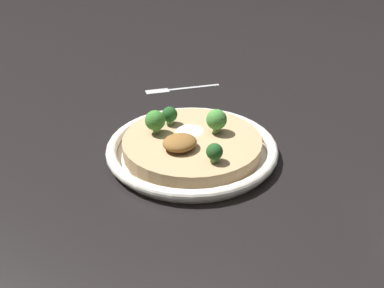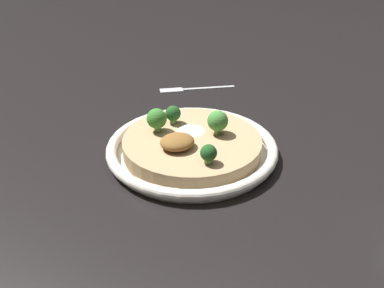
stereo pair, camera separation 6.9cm
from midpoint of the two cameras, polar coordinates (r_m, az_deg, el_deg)
name	(u,v)px [view 1 (the left image)]	position (r m, az deg, el deg)	size (l,w,h in m)	color
ground_plane	(192,154)	(0.70, -2.82, -1.55)	(6.00, 6.00, 0.00)	black
risotto_bowl	(192,146)	(0.69, -2.85, -0.39)	(0.31, 0.31, 0.03)	silver
cheese_sprinkle	(190,128)	(0.70, -3.14, 2.44)	(0.05, 0.05, 0.01)	white
crispy_onion_garnish	(180,143)	(0.64, -4.95, 0.14)	(0.06, 0.05, 0.02)	brown
broccoli_back_left	(216,120)	(0.68, 0.88, 3.61)	(0.04, 0.04, 0.05)	#668E47
broccoli_front_right	(155,121)	(0.69, -8.50, 3.45)	(0.04, 0.04, 0.05)	#668E47
broccoli_back_right	(214,152)	(0.60, 0.18, -1.36)	(0.03, 0.03, 0.03)	#668E47
broccoli_front	(170,115)	(0.72, -6.16, 4.36)	(0.03, 0.03, 0.04)	#668E47
fork_utensil	(175,89)	(0.98, -4.64, 8.29)	(0.19, 0.08, 0.00)	#B7B7BC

